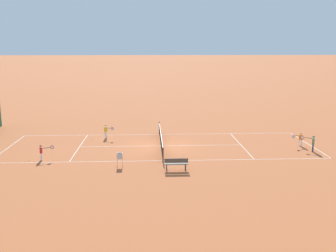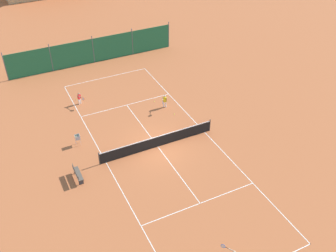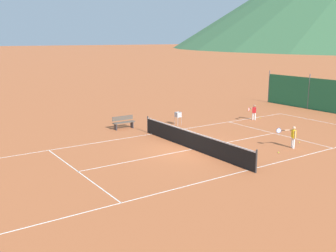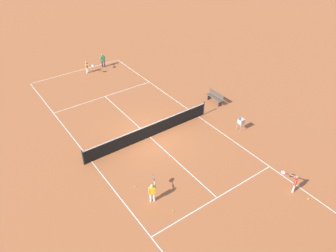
% 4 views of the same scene
% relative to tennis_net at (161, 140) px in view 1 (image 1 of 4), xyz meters
% --- Properties ---
extents(ground_plane, '(600.00, 600.00, 0.00)m').
position_rel_tennis_net_xyz_m(ground_plane, '(0.00, 0.00, -0.50)').
color(ground_plane, '#B25B33').
extents(court_line_markings, '(8.25, 23.85, 0.01)m').
position_rel_tennis_net_xyz_m(court_line_markings, '(0.00, 0.00, -0.50)').
color(court_line_markings, white).
rests_on(court_line_markings, ground).
extents(tennis_net, '(9.18, 0.08, 1.06)m').
position_rel_tennis_net_xyz_m(tennis_net, '(0.00, 0.00, 0.00)').
color(tennis_net, '#2D2D2D').
rests_on(tennis_net, ground).
extents(player_far_baseline, '(0.41, 0.98, 1.11)m').
position_rel_tennis_net_xyz_m(player_far_baseline, '(-3.58, 8.34, 0.15)').
color(player_far_baseline, white).
rests_on(player_far_baseline, ground).
extents(player_near_service, '(0.75, 0.88, 1.20)m').
position_rel_tennis_net_xyz_m(player_near_service, '(2.81, 4.59, 0.20)').
color(player_near_service, white).
rests_on(player_near_service, ground).
extents(player_near_baseline, '(0.75, 0.92, 1.25)m').
position_rel_tennis_net_xyz_m(player_near_baseline, '(-2.29, -11.25, 0.23)').
color(player_near_baseline, '#23284C').
rests_on(player_near_baseline, ground).
extents(player_far_service, '(0.51, 0.93, 1.09)m').
position_rel_tennis_net_xyz_m(player_far_service, '(-0.64, -10.95, 0.14)').
color(player_far_service, white).
rests_on(player_far_service, ground).
extents(tennis_ball_mid_court, '(0.07, 0.07, 0.07)m').
position_rel_tennis_net_xyz_m(tennis_ball_mid_court, '(2.38, 5.79, -0.47)').
color(tennis_ball_mid_court, '#CCE033').
rests_on(tennis_ball_mid_court, ground).
extents(tennis_ball_by_net_right, '(0.07, 0.07, 0.07)m').
position_rel_tennis_net_xyz_m(tennis_ball_by_net_right, '(-3.77, 9.21, -0.47)').
color(tennis_ball_by_net_right, '#CCE033').
rests_on(tennis_ball_by_net_right, ground).
extents(tennis_ball_service_box, '(0.07, 0.07, 0.07)m').
position_rel_tennis_net_xyz_m(tennis_ball_service_box, '(3.06, 3.24, -0.47)').
color(tennis_ball_service_box, '#CCE033').
rests_on(tennis_ball_service_box, ground).
extents(tennis_ball_alley_left, '(0.07, 0.07, 0.07)m').
position_rel_tennis_net_xyz_m(tennis_ball_alley_left, '(-1.11, -11.28, -0.47)').
color(tennis_ball_alley_left, '#CCE033').
rests_on(tennis_ball_alley_left, ground).
extents(ball_hopper, '(0.36, 0.36, 0.89)m').
position_rel_tennis_net_xyz_m(ball_hopper, '(-5.30, 2.86, 0.16)').
color(ball_hopper, '#B7B7BC').
rests_on(ball_hopper, ground).
extents(courtside_bench, '(0.36, 1.50, 0.84)m').
position_rel_tennis_net_xyz_m(courtside_bench, '(-6.34, -0.76, -0.05)').
color(courtside_bench, '#51473D').
rests_on(courtside_bench, ground).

